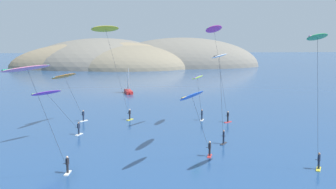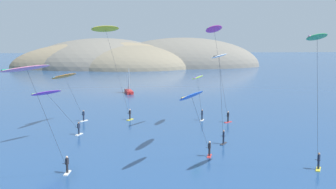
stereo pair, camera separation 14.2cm
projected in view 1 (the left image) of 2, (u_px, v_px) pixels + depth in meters
headland_island at (128, 67)px, 175.33m from camera, size 103.50×49.33×24.54m
sailboat_near at (129, 91)px, 95.41m from camera, size 2.12×5.97×5.70m
kitesurfer_magenta at (215, 37)px, 57.40m from camera, size 5.86×7.56×14.47m
kitesurfer_purple at (51, 97)px, 51.30m from camera, size 5.54×6.62×6.49m
kitesurfer_green at (318, 50)px, 37.83m from camera, size 4.17×4.78×13.28m
kitesurfer_blue at (194, 101)px, 40.65m from camera, size 4.85×7.50×7.76m
kitesurfer_white at (220, 63)px, 46.56m from camera, size 3.68×6.88×11.09m
kitesurfer_pink at (31, 77)px, 33.99m from camera, size 4.18×8.78×10.70m
kitesurfer_lime at (198, 81)px, 61.19m from camera, size 3.18×6.44×7.32m
kitesurfer_yellow at (107, 35)px, 59.06m from camera, size 6.03×8.37×14.45m
kitesurfer_orange at (66, 79)px, 59.27m from camera, size 4.39×8.25×7.78m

